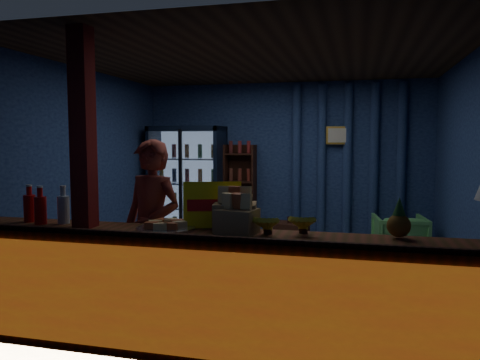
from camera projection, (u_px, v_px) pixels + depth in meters
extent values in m
plane|color=#515154|center=(255.00, 281.00, 5.59)|extent=(4.60, 4.60, 0.00)
plane|color=navy|center=(284.00, 163.00, 7.60)|extent=(4.60, 0.00, 4.60)
plane|color=navy|center=(191.00, 193.00, 3.35)|extent=(4.60, 0.00, 4.60)
plane|color=navy|center=(82.00, 169.00, 6.04)|extent=(0.00, 4.40, 4.40)
plane|color=navy|center=(469.00, 176.00, 4.91)|extent=(0.00, 4.40, 4.40)
plane|color=#472D19|center=(256.00, 60.00, 5.36)|extent=(4.60, 4.60, 0.00)
cube|color=brown|center=(205.00, 292.00, 3.71)|extent=(4.40, 0.55, 0.95)
cube|color=red|center=(192.00, 304.00, 3.43)|extent=(4.35, 0.02, 0.81)
cube|color=#361911|center=(193.00, 237.00, 3.41)|extent=(4.40, 0.04, 0.04)
cube|color=maroon|center=(84.00, 185.00, 3.90)|extent=(0.16, 0.16, 2.60)
cube|color=black|center=(193.00, 183.00, 7.93)|extent=(1.20, 0.06, 1.90)
cube|color=black|center=(155.00, 184.00, 7.81)|extent=(0.06, 0.60, 1.90)
cube|color=black|center=(221.00, 185.00, 7.53)|extent=(0.06, 0.60, 1.90)
cube|color=black|center=(187.00, 129.00, 7.59)|extent=(1.20, 0.60, 0.08)
cube|color=black|center=(188.00, 239.00, 7.75)|extent=(1.20, 0.60, 0.08)
cube|color=#99B2D8|center=(192.00, 183.00, 7.88)|extent=(1.08, 0.02, 1.74)
cube|color=white|center=(181.00, 186.00, 7.40)|extent=(1.12, 0.02, 1.78)
cube|color=black|center=(181.00, 186.00, 7.38)|extent=(0.05, 0.05, 1.80)
cube|color=silver|center=(188.00, 231.00, 7.74)|extent=(1.08, 0.48, 0.02)
cylinder|color=#B55F19|center=(162.00, 222.00, 7.84)|extent=(0.07, 0.07, 0.22)
cylinder|color=#175F27|center=(175.00, 223.00, 7.78)|extent=(0.07, 0.07, 0.22)
cylinder|color=#AD781A|center=(188.00, 224.00, 7.73)|extent=(0.07, 0.07, 0.22)
cylinder|color=navy|center=(201.00, 224.00, 7.67)|extent=(0.07, 0.07, 0.22)
cylinder|color=maroon|center=(214.00, 225.00, 7.62)|extent=(0.07, 0.07, 0.22)
cube|color=silver|center=(188.00, 207.00, 7.70)|extent=(1.08, 0.48, 0.02)
cylinder|color=#175F27|center=(162.00, 199.00, 7.80)|extent=(0.07, 0.07, 0.22)
cylinder|color=#AD781A|center=(175.00, 199.00, 7.75)|extent=(0.07, 0.07, 0.22)
cylinder|color=navy|center=(187.00, 200.00, 7.69)|extent=(0.07, 0.07, 0.22)
cylinder|color=maroon|center=(200.00, 200.00, 7.64)|extent=(0.07, 0.07, 0.22)
cylinder|color=#B55F19|center=(214.00, 200.00, 7.58)|extent=(0.07, 0.07, 0.22)
cube|color=silver|center=(187.00, 183.00, 7.67)|extent=(1.08, 0.48, 0.02)
cylinder|color=#AD781A|center=(162.00, 175.00, 7.77)|extent=(0.07, 0.07, 0.22)
cylinder|color=navy|center=(174.00, 175.00, 7.71)|extent=(0.07, 0.07, 0.22)
cylinder|color=maroon|center=(187.00, 175.00, 7.66)|extent=(0.07, 0.07, 0.22)
cylinder|color=#B55F19|center=(200.00, 176.00, 7.60)|extent=(0.07, 0.07, 0.22)
cylinder|color=#175F27|center=(213.00, 176.00, 7.55)|extent=(0.07, 0.07, 0.22)
cube|color=silver|center=(187.00, 159.00, 7.63)|extent=(1.08, 0.48, 0.02)
cylinder|color=navy|center=(161.00, 151.00, 7.73)|extent=(0.07, 0.07, 0.22)
cylinder|color=maroon|center=(174.00, 151.00, 7.68)|extent=(0.07, 0.07, 0.22)
cylinder|color=#B55F19|center=(187.00, 151.00, 7.62)|extent=(0.07, 0.07, 0.22)
cylinder|color=#175F27|center=(200.00, 151.00, 7.57)|extent=(0.07, 0.07, 0.22)
cylinder|color=#AD781A|center=(213.00, 151.00, 7.51)|extent=(0.07, 0.07, 0.22)
cube|color=#361911|center=(242.00, 193.00, 7.77)|extent=(0.50, 0.02, 1.60)
cube|color=#361911|center=(226.00, 193.00, 7.70)|extent=(0.03, 0.28, 1.60)
cube|color=#361911|center=(254.00, 194.00, 7.58)|extent=(0.03, 0.28, 1.60)
cube|color=#361911|center=(240.00, 236.00, 7.70)|extent=(0.46, 0.26, 0.02)
cube|color=#361911|center=(240.00, 209.00, 7.66)|extent=(0.46, 0.26, 0.02)
cube|color=#361911|center=(240.00, 182.00, 7.62)|extent=(0.46, 0.26, 0.02)
cube|color=#361911|center=(240.00, 154.00, 7.58)|extent=(0.46, 0.26, 0.02)
cylinder|color=navy|center=(296.00, 164.00, 7.49)|extent=(0.14, 0.14, 2.50)
cylinder|color=navy|center=(321.00, 164.00, 7.40)|extent=(0.14, 0.14, 2.50)
cylinder|color=navy|center=(347.00, 164.00, 7.30)|extent=(0.14, 0.14, 2.50)
cylinder|color=navy|center=(374.00, 165.00, 7.20)|extent=(0.14, 0.14, 2.50)
cylinder|color=navy|center=(401.00, 165.00, 7.10)|extent=(0.14, 0.14, 2.50)
cube|color=gold|center=(338.00, 135.00, 7.26)|extent=(0.36, 0.03, 0.28)
cube|color=silver|center=(338.00, 135.00, 7.24)|extent=(0.30, 0.01, 0.22)
imported|color=maroon|center=(152.00, 230.00, 4.36)|extent=(0.70, 0.55, 1.69)
imported|color=#62C562|center=(399.00, 238.00, 6.53)|extent=(0.76, 0.78, 0.63)
cube|color=#361911|center=(290.00, 238.00, 6.97)|extent=(0.57, 0.48, 0.45)
cylinder|color=#361911|center=(290.00, 220.00, 6.95)|extent=(0.09, 0.09, 0.09)
cube|color=#FEEA0D|center=(212.00, 205.00, 3.87)|extent=(0.49, 0.24, 0.38)
cube|color=red|center=(212.00, 205.00, 3.85)|extent=(0.39, 0.15, 0.10)
cylinder|color=red|center=(30.00, 208.00, 4.16)|extent=(0.10, 0.10, 0.24)
cylinder|color=red|center=(29.00, 190.00, 4.15)|extent=(0.05, 0.05, 0.09)
cylinder|color=white|center=(29.00, 185.00, 4.14)|extent=(0.05, 0.05, 0.02)
cylinder|color=red|center=(41.00, 210.00, 4.04)|extent=(0.10, 0.10, 0.24)
cylinder|color=red|center=(40.00, 191.00, 4.03)|extent=(0.05, 0.05, 0.09)
cylinder|color=white|center=(40.00, 187.00, 4.03)|extent=(0.05, 0.05, 0.02)
cylinder|color=silver|center=(64.00, 210.00, 4.08)|extent=(0.10, 0.10, 0.24)
cylinder|color=silver|center=(63.00, 191.00, 4.06)|extent=(0.05, 0.05, 0.09)
cylinder|color=white|center=(63.00, 186.00, 4.06)|extent=(0.05, 0.05, 0.02)
cube|color=#99774A|center=(237.00, 221.00, 3.64)|extent=(0.33, 0.29, 0.19)
cube|color=gold|center=(228.00, 201.00, 3.65)|extent=(0.09, 0.06, 0.12)
cube|color=#C34524|center=(237.00, 201.00, 3.62)|extent=(0.09, 0.06, 0.12)
cube|color=gold|center=(246.00, 202.00, 3.59)|extent=(0.09, 0.06, 0.12)
cube|color=#99774A|center=(235.00, 217.00, 3.78)|extent=(0.38, 0.34, 0.22)
cube|color=gold|center=(225.00, 194.00, 3.77)|extent=(0.10, 0.07, 0.14)
cube|color=#C34524|center=(235.00, 194.00, 3.76)|extent=(0.10, 0.07, 0.14)
cube|color=gold|center=(246.00, 195.00, 3.76)|extent=(0.10, 0.07, 0.14)
cylinder|color=silver|center=(166.00, 229.00, 3.78)|extent=(0.48, 0.48, 0.03)
cube|color=gold|center=(177.00, 224.00, 3.75)|extent=(0.10, 0.07, 0.05)
cube|color=#C34524|center=(176.00, 223.00, 3.82)|extent=(0.13, 0.13, 0.05)
cube|color=gold|center=(170.00, 222.00, 3.86)|extent=(0.07, 0.10, 0.05)
cube|color=#C34524|center=(161.00, 222.00, 3.85)|extent=(0.13, 0.13, 0.05)
cube|color=gold|center=(155.00, 223.00, 3.79)|extent=(0.10, 0.07, 0.05)
cube|color=#C34524|center=(155.00, 225.00, 3.72)|extent=(0.13, 0.13, 0.05)
cube|color=gold|center=(161.00, 226.00, 3.68)|extent=(0.07, 0.10, 0.05)
cube|color=#C34524|center=(170.00, 226.00, 3.69)|extent=(0.13, 0.13, 0.05)
sphere|color=brown|center=(399.00, 226.00, 3.46)|extent=(0.17, 0.17, 0.17)
cone|color=#20591E|center=(399.00, 206.00, 3.44)|extent=(0.10, 0.10, 0.14)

